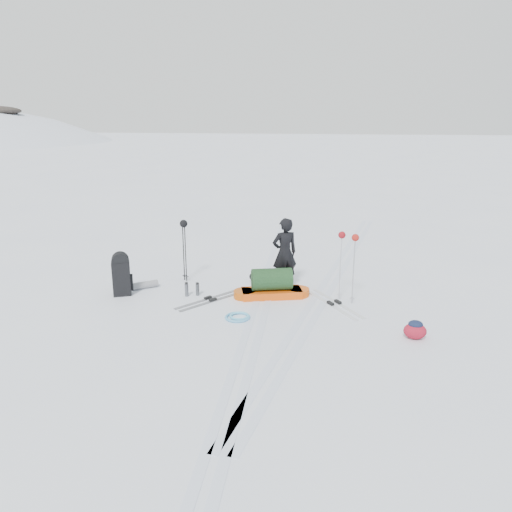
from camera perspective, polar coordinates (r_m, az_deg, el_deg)
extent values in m
plane|color=white|center=(10.51, 0.68, -5.32)|extent=(200.00, 200.00, 0.00)
cube|color=silver|center=(10.53, 0.03, -5.26)|extent=(1.40, 17.97, 0.01)
cube|color=silver|center=(10.49, 1.32, -5.35)|extent=(1.40, 17.97, 0.01)
cube|color=silver|center=(12.26, 8.25, -2.36)|extent=(2.09, 13.88, 0.01)
cube|color=silver|center=(12.25, 9.38, -2.41)|extent=(2.09, 13.88, 0.01)
imported|color=black|center=(11.20, 3.28, 0.33)|extent=(0.70, 0.63, 1.61)
cube|color=#E04F0D|center=(10.81, 1.80, -4.26)|extent=(1.39, 0.90, 0.16)
cylinder|color=#EC570D|center=(10.91, 4.87, -4.12)|extent=(0.59, 0.59, 0.16)
cylinder|color=#C2500B|center=(10.75, -1.31, -4.38)|extent=(0.59, 0.59, 0.16)
cylinder|color=#163218|center=(10.71, 1.82, -2.67)|extent=(0.96, 0.71, 0.47)
cube|color=black|center=(11.20, -15.13, -2.49)|extent=(0.45, 0.40, 0.75)
cylinder|color=black|center=(11.09, -15.27, -0.53)|extent=(0.44, 0.39, 0.37)
cube|color=black|center=(11.25, -14.10, -2.92)|extent=(0.16, 0.21, 0.32)
cylinder|color=slate|center=(11.59, -12.59, -3.25)|extent=(0.56, 0.50, 0.16)
cylinder|color=black|center=(11.84, -8.28, 0.41)|extent=(0.03, 0.03, 1.36)
cylinder|color=black|center=(11.76, -8.05, 0.32)|extent=(0.03, 0.03, 1.36)
torus|color=black|center=(12.00, -8.17, -2.23)|extent=(0.12, 0.12, 0.01)
torus|color=black|center=(11.93, -7.95, -2.34)|extent=(0.12, 0.12, 0.01)
sphere|color=black|center=(11.63, -8.28, 3.68)|extent=(0.18, 0.18, 0.18)
cylinder|color=silver|center=(10.60, 9.62, -1.39)|extent=(0.03, 0.03, 1.39)
cylinder|color=#AAABB1|center=(10.42, 11.08, -1.76)|extent=(0.03, 0.03, 1.39)
torus|color=silver|center=(10.78, 9.47, -4.38)|extent=(0.13, 0.13, 0.01)
torus|color=#A1A3A8|center=(10.61, 10.91, -4.79)|extent=(0.13, 0.13, 0.01)
sphere|color=maroon|center=(10.41, 9.80, 2.38)|extent=(0.15, 0.15, 0.15)
sphere|color=maroon|center=(10.23, 11.29, 2.08)|extent=(0.15, 0.15, 0.15)
cube|color=gray|center=(10.60, -4.95, -5.15)|extent=(1.06, 1.43, 0.02)
cube|color=gray|center=(10.73, -5.51, -4.91)|extent=(1.06, 1.43, 0.02)
cube|color=black|center=(10.59, -4.95, -4.99)|extent=(0.15, 0.18, 0.05)
cube|color=black|center=(10.72, -5.52, -4.75)|extent=(0.15, 0.18, 0.05)
cube|color=silver|center=(10.47, 8.49, -5.53)|extent=(1.14, 1.55, 0.02)
cube|color=silver|center=(10.57, 9.34, -5.36)|extent=(1.14, 1.55, 0.02)
cube|color=black|center=(10.46, 8.50, -5.36)|extent=(0.17, 0.19, 0.05)
cube|color=black|center=(10.56, 9.34, -5.19)|extent=(0.17, 0.19, 0.05)
torus|color=#57A6D3|center=(9.71, -2.12, -7.00)|extent=(0.56, 0.56, 0.05)
torus|color=#5EC2E5|center=(9.73, -1.92, -6.86)|extent=(0.44, 0.44, 0.04)
ellipsoid|color=maroon|center=(9.26, 17.71, -8.17)|extent=(0.44, 0.35, 0.28)
ellipsoid|color=black|center=(9.21, 17.78, -7.44)|extent=(0.28, 0.24, 0.14)
cylinder|color=#5C5E64|center=(10.92, -7.93, -3.88)|extent=(0.10, 0.10, 0.28)
cylinder|color=#53565A|center=(10.95, -6.69, -3.84)|extent=(0.10, 0.10, 0.26)
cylinder|color=black|center=(10.87, -7.96, -3.10)|extent=(0.09, 0.09, 0.03)
cylinder|color=black|center=(10.90, -6.72, -3.12)|extent=(0.09, 0.09, 0.03)
ellipsoid|color=black|center=(11.76, 0.13, -2.38)|extent=(0.45, 0.40, 0.24)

